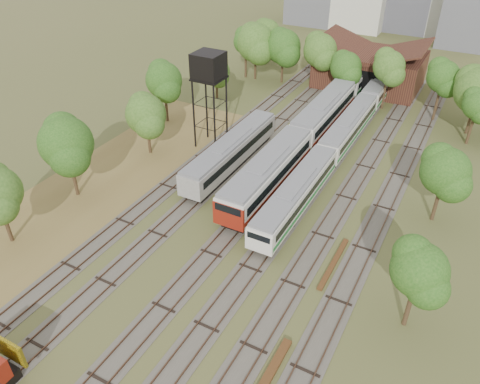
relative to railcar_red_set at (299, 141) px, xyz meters
The scene contains 13 objects.
ground 30.97m from the railcar_red_set, 86.29° to the right, with size 240.00×240.00×0.00m, color #475123.
dry_grass_patch 27.96m from the railcar_red_set, 125.02° to the right, with size 14.00×60.00×0.04m, color brown.
tracks 6.34m from the railcar_red_set, 77.12° to the right, with size 24.60×80.00×0.19m.
railcar_red_set is the anchor object (origin of this frame).
railcar_green_set 8.17m from the railcar_red_set, 60.63° to the left, with size 2.67×52.08×3.30m.
railcar_rear 27.25m from the railcar_red_set, 90.00° to the left, with size 2.90×16.08×3.58m.
old_grey_coach 8.42m from the railcar_red_set, 135.48° to the right, with size 2.85×18.00×3.52m.
water_tower 13.59m from the railcar_red_set, 167.62° to the right, with size 3.42×3.42×11.80m.
rail_pile_far 19.42m from the railcar_red_set, 58.11° to the right, with size 0.45×7.23×0.23m, color #5A3619.
maintenance_shed 27.18m from the railcar_red_set, 87.89° to the left, with size 16.45×11.55×7.58m.
tree_band_left 19.14m from the railcar_red_set, 162.03° to the right, with size 8.29×75.68×8.96m.
tree_band_far 20.31m from the railcar_red_set, 77.63° to the left, with size 48.45×11.31×9.13m.
tree_band_right 18.32m from the railcar_red_set, 18.50° to the right, with size 5.26×37.45×7.90m.
Camera 1 is at (15.48, -16.46, 28.33)m, focal length 35.00 mm.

